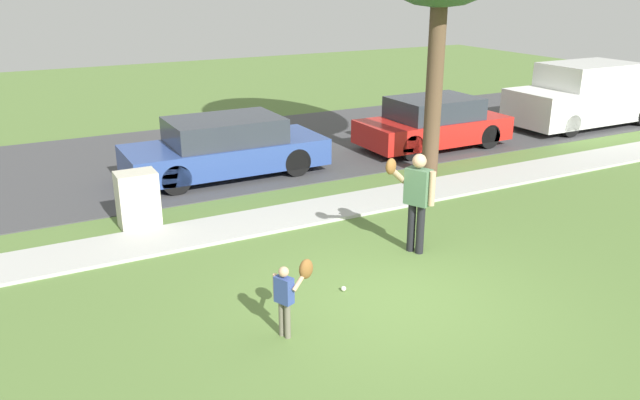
{
  "coord_description": "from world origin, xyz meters",
  "views": [
    {
      "loc": [
        -4.66,
        -6.58,
        4.32
      ],
      "look_at": [
        -0.25,
        1.71,
        1.0
      ],
      "focal_mm": 35.6,
      "sensor_mm": 36.0,
      "label": 1
    }
  ],
  "objects_px": {
    "person_adult": "(415,193)",
    "baseball": "(344,289)",
    "utility_cabinet": "(138,199)",
    "parked_van_white": "(586,96)",
    "parked_wagon_blue": "(225,148)",
    "person_child": "(291,288)",
    "parked_hatchback_red": "(433,123)"
  },
  "relations": [
    {
      "from": "parked_hatchback_red",
      "to": "person_adult",
      "type": "bearing_deg",
      "value": 49.9
    },
    {
      "from": "person_child",
      "to": "baseball",
      "type": "bearing_deg",
      "value": 6.79
    },
    {
      "from": "parked_wagon_blue",
      "to": "parked_hatchback_red",
      "type": "distance_m",
      "value": 5.71
    },
    {
      "from": "parked_wagon_blue",
      "to": "person_adult",
      "type": "bearing_deg",
      "value": 102.64
    },
    {
      "from": "person_adult",
      "to": "parked_wagon_blue",
      "type": "bearing_deg",
      "value": -101.79
    },
    {
      "from": "person_adult",
      "to": "parked_hatchback_red",
      "type": "bearing_deg",
      "value": -154.53
    },
    {
      "from": "baseball",
      "to": "utility_cabinet",
      "type": "distance_m",
      "value": 4.47
    },
    {
      "from": "person_adult",
      "to": "baseball",
      "type": "height_order",
      "value": "person_adult"
    },
    {
      "from": "baseball",
      "to": "parked_van_white",
      "type": "distance_m",
      "value": 13.31
    },
    {
      "from": "person_child",
      "to": "parked_van_white",
      "type": "bearing_deg",
      "value": 2.57
    },
    {
      "from": "person_adult",
      "to": "person_child",
      "type": "distance_m",
      "value": 3.21
    },
    {
      "from": "person_adult",
      "to": "parked_hatchback_red",
      "type": "height_order",
      "value": "person_adult"
    },
    {
      "from": "utility_cabinet",
      "to": "parked_van_white",
      "type": "bearing_deg",
      "value": 8.1
    },
    {
      "from": "utility_cabinet",
      "to": "baseball",
      "type": "bearing_deg",
      "value": -63.04
    },
    {
      "from": "parked_wagon_blue",
      "to": "parked_van_white",
      "type": "relative_size",
      "value": 0.9
    },
    {
      "from": "person_child",
      "to": "utility_cabinet",
      "type": "height_order",
      "value": "utility_cabinet"
    },
    {
      "from": "person_child",
      "to": "parked_hatchback_red",
      "type": "height_order",
      "value": "parked_hatchback_red"
    },
    {
      "from": "person_adult",
      "to": "parked_van_white",
      "type": "relative_size",
      "value": 0.34
    },
    {
      "from": "utility_cabinet",
      "to": "parked_wagon_blue",
      "type": "distance_m",
      "value": 3.32
    },
    {
      "from": "person_child",
      "to": "parked_wagon_blue",
      "type": "relative_size",
      "value": 0.23
    },
    {
      "from": "baseball",
      "to": "parked_van_white",
      "type": "bearing_deg",
      "value": 26.56
    },
    {
      "from": "person_child",
      "to": "parked_van_white",
      "type": "distance_m",
      "value": 14.66
    },
    {
      "from": "parked_hatchback_red",
      "to": "parked_van_white",
      "type": "xyz_separation_m",
      "value": [
        5.7,
        -0.03,
        0.24
      ]
    },
    {
      "from": "person_adult",
      "to": "parked_van_white",
      "type": "xyz_separation_m",
      "value": [
        10.18,
        5.28,
        -0.13
      ]
    },
    {
      "from": "person_adult",
      "to": "parked_hatchback_red",
      "type": "relative_size",
      "value": 0.42
    },
    {
      "from": "parked_wagon_blue",
      "to": "parked_van_white",
      "type": "height_order",
      "value": "parked_van_white"
    },
    {
      "from": "utility_cabinet",
      "to": "parked_van_white",
      "type": "distance_m",
      "value": 14.04
    },
    {
      "from": "person_child",
      "to": "parked_wagon_blue",
      "type": "height_order",
      "value": "parked_wagon_blue"
    },
    {
      "from": "person_adult",
      "to": "parked_wagon_blue",
      "type": "xyz_separation_m",
      "value": [
        -1.23,
        5.5,
        -0.37
      ]
    },
    {
      "from": "baseball",
      "to": "parked_wagon_blue",
      "type": "relative_size",
      "value": 0.02
    },
    {
      "from": "baseball",
      "to": "parked_wagon_blue",
      "type": "height_order",
      "value": "parked_wagon_blue"
    },
    {
      "from": "baseball",
      "to": "parked_hatchback_red",
      "type": "bearing_deg",
      "value": 44.04
    }
  ]
}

